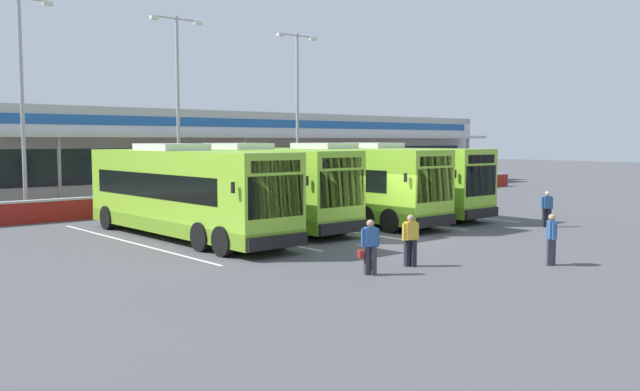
{
  "coord_description": "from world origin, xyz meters",
  "views": [
    {
      "loc": [
        -19.63,
        -17.99,
        3.92
      ],
      "look_at": [
        -1.27,
        3.0,
        1.6
      ],
      "focal_mm": 37.47,
      "sensor_mm": 36.0,
      "label": 1
    }
  ],
  "objects_px": {
    "pedestrian_with_handbag": "(370,246)",
    "coach_bus_right_centre": "(385,181)",
    "pedestrian_in_dark_coat": "(551,238)",
    "lamp_post_west": "(22,92)",
    "coach_bus_centre": "(337,184)",
    "pedestrian_approaching_bus": "(410,239)",
    "pedestrian_child": "(547,208)",
    "lamp_post_east": "(297,105)",
    "coach_bus_leftmost": "(184,194)",
    "coach_bus_left_centre": "(251,187)",
    "lamp_post_centre": "(178,99)"
  },
  "relations": [
    {
      "from": "pedestrian_with_handbag",
      "to": "coach_bus_right_centre",
      "type": "bearing_deg",
      "value": 41.69
    },
    {
      "from": "pedestrian_in_dark_coat",
      "to": "lamp_post_west",
      "type": "height_order",
      "value": "lamp_post_west"
    },
    {
      "from": "coach_bus_centre",
      "to": "pedestrian_approaching_bus",
      "type": "bearing_deg",
      "value": -121.68
    },
    {
      "from": "coach_bus_centre",
      "to": "pedestrian_in_dark_coat",
      "type": "relative_size",
      "value": 7.5
    },
    {
      "from": "coach_bus_right_centre",
      "to": "pedestrian_with_handbag",
      "type": "relative_size",
      "value": 7.5
    },
    {
      "from": "pedestrian_child",
      "to": "lamp_post_east",
      "type": "xyz_separation_m",
      "value": [
        1.05,
        19.08,
        5.42
      ]
    },
    {
      "from": "pedestrian_with_handbag",
      "to": "coach_bus_centre",
      "type": "bearing_deg",
      "value": 51.46
    },
    {
      "from": "pedestrian_approaching_bus",
      "to": "lamp_post_west",
      "type": "bearing_deg",
      "value": 102.91
    },
    {
      "from": "coach_bus_leftmost",
      "to": "coach_bus_right_centre",
      "type": "xyz_separation_m",
      "value": [
        12.39,
        0.7,
        0.0
      ]
    },
    {
      "from": "pedestrian_child",
      "to": "pedestrian_with_handbag",
      "type": "bearing_deg",
      "value": -170.51
    },
    {
      "from": "pedestrian_child",
      "to": "lamp_post_west",
      "type": "xyz_separation_m",
      "value": [
        -16.66,
        18.88,
        5.42
      ]
    },
    {
      "from": "pedestrian_approaching_bus",
      "to": "lamp_post_east",
      "type": "relative_size",
      "value": 0.15
    },
    {
      "from": "coach_bus_right_centre",
      "to": "coach_bus_leftmost",
      "type": "bearing_deg",
      "value": -176.79
    },
    {
      "from": "coach_bus_leftmost",
      "to": "lamp_post_west",
      "type": "bearing_deg",
      "value": 103.15
    },
    {
      "from": "coach_bus_right_centre",
      "to": "pedestrian_child",
      "type": "relative_size",
      "value": 7.5
    },
    {
      "from": "coach_bus_right_centre",
      "to": "pedestrian_with_handbag",
      "type": "bearing_deg",
      "value": -138.31
    },
    {
      "from": "coach_bus_leftmost",
      "to": "pedestrian_approaching_bus",
      "type": "bearing_deg",
      "value": -77.37
    },
    {
      "from": "pedestrian_child",
      "to": "coach_bus_leftmost",
      "type": "bearing_deg",
      "value": 151.15
    },
    {
      "from": "coach_bus_right_centre",
      "to": "lamp_post_west",
      "type": "relative_size",
      "value": 1.11
    },
    {
      "from": "coach_bus_leftmost",
      "to": "pedestrian_child",
      "type": "relative_size",
      "value": 7.5
    },
    {
      "from": "coach_bus_leftmost",
      "to": "lamp_post_east",
      "type": "xyz_separation_m",
      "value": [
        15.1,
        11.33,
        4.5
      ]
    },
    {
      "from": "coach_bus_left_centre",
      "to": "pedestrian_with_handbag",
      "type": "distance_m",
      "value": 11.91
    },
    {
      "from": "coach_bus_right_centre",
      "to": "pedestrian_child",
      "type": "height_order",
      "value": "coach_bus_right_centre"
    },
    {
      "from": "coach_bus_left_centre",
      "to": "pedestrian_child",
      "type": "distance_m",
      "value": 13.41
    },
    {
      "from": "coach_bus_centre",
      "to": "lamp_post_east",
      "type": "xyz_separation_m",
      "value": [
        6.61,
        11.14,
        4.5
      ]
    },
    {
      "from": "coach_bus_right_centre",
      "to": "coach_bus_centre",
      "type": "bearing_deg",
      "value": -172.62
    },
    {
      "from": "coach_bus_left_centre",
      "to": "pedestrian_in_dark_coat",
      "type": "relative_size",
      "value": 7.5
    },
    {
      "from": "coach_bus_centre",
      "to": "lamp_post_centre",
      "type": "relative_size",
      "value": 1.11
    },
    {
      "from": "pedestrian_child",
      "to": "pedestrian_approaching_bus",
      "type": "distance_m",
      "value": 12.03
    },
    {
      "from": "pedestrian_in_dark_coat",
      "to": "pedestrian_child",
      "type": "distance_m",
      "value": 9.71
    },
    {
      "from": "pedestrian_with_handbag",
      "to": "pedestrian_child",
      "type": "bearing_deg",
      "value": 9.49
    },
    {
      "from": "coach_bus_leftmost",
      "to": "coach_bus_right_centre",
      "type": "height_order",
      "value": "same"
    },
    {
      "from": "coach_bus_right_centre",
      "to": "pedestrian_in_dark_coat",
      "type": "xyz_separation_m",
      "value": [
        -6.68,
        -13.42,
        -0.91
      ]
    },
    {
      "from": "coach_bus_centre",
      "to": "coach_bus_right_centre",
      "type": "bearing_deg",
      "value": 7.38
    },
    {
      "from": "lamp_post_centre",
      "to": "coach_bus_leftmost",
      "type": "bearing_deg",
      "value": -118.43
    },
    {
      "from": "lamp_post_west",
      "to": "lamp_post_east",
      "type": "bearing_deg",
      "value": 0.63
    },
    {
      "from": "pedestrian_with_handbag",
      "to": "pedestrian_approaching_bus",
      "type": "height_order",
      "value": "same"
    },
    {
      "from": "coach_bus_leftmost",
      "to": "pedestrian_approaching_bus",
      "type": "xyz_separation_m",
      "value": [
        2.23,
        -9.95,
        -0.91
      ]
    },
    {
      "from": "coach_bus_leftmost",
      "to": "lamp_post_west",
      "type": "xyz_separation_m",
      "value": [
        -2.6,
        11.14,
        4.5
      ]
    },
    {
      "from": "pedestrian_with_handbag",
      "to": "pedestrian_approaching_bus",
      "type": "distance_m",
      "value": 1.89
    },
    {
      "from": "coach_bus_left_centre",
      "to": "pedestrian_child",
      "type": "height_order",
      "value": "coach_bus_left_centre"
    },
    {
      "from": "coach_bus_centre",
      "to": "pedestrian_in_dark_coat",
      "type": "xyz_separation_m",
      "value": [
        -2.77,
        -12.91,
        -0.91
      ]
    },
    {
      "from": "pedestrian_approaching_bus",
      "to": "lamp_post_centre",
      "type": "distance_m",
      "value": 22.09
    },
    {
      "from": "pedestrian_with_handbag",
      "to": "lamp_post_centre",
      "type": "relative_size",
      "value": 0.15
    },
    {
      "from": "coach_bus_leftmost",
      "to": "pedestrian_with_handbag",
      "type": "height_order",
      "value": "coach_bus_leftmost"
    },
    {
      "from": "coach_bus_left_centre",
      "to": "pedestrian_child",
      "type": "relative_size",
      "value": 7.5
    },
    {
      "from": "lamp_post_centre",
      "to": "lamp_post_east",
      "type": "height_order",
      "value": "same"
    },
    {
      "from": "coach_bus_leftmost",
      "to": "pedestrian_approaching_bus",
      "type": "height_order",
      "value": "coach_bus_leftmost"
    },
    {
      "from": "coach_bus_right_centre",
      "to": "lamp_post_east",
      "type": "height_order",
      "value": "lamp_post_east"
    },
    {
      "from": "pedestrian_in_dark_coat",
      "to": "coach_bus_left_centre",
      "type": "bearing_deg",
      "value": 96.52
    }
  ]
}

